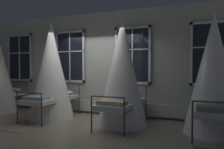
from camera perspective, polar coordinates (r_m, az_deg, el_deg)
The scene contains 7 objects.
ground at distance 6.17m, azimuth -8.41°, elevation -12.17°, with size 21.10×21.10×0.00m, color gray.
back_wall_with_windows at distance 7.24m, azimuth -2.85°, elevation 2.88°, with size 11.55×0.10×3.25m, color #B2B7AD.
window_bank at distance 7.14m, azimuth -3.24°, elevation -1.86°, with size 7.69×0.10×2.65m.
cot_second at distance 6.76m, azimuth -15.27°, elevation 0.62°, with size 1.31×1.86×2.79m.
cot_third at distance 5.73m, azimuth 2.58°, elevation 0.25°, with size 1.31×1.88×2.74m.
cot_fourth at distance 5.46m, azimuth 24.54°, elevation -0.17°, with size 1.31×1.87×2.70m.
rug_second at distance 6.01m, azimuth -22.97°, elevation -12.62°, with size 0.80×0.56×0.01m, color #8E7A5B.
Camera 1 is at (3.02, -5.17, 1.48)m, focal length 35.77 mm.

